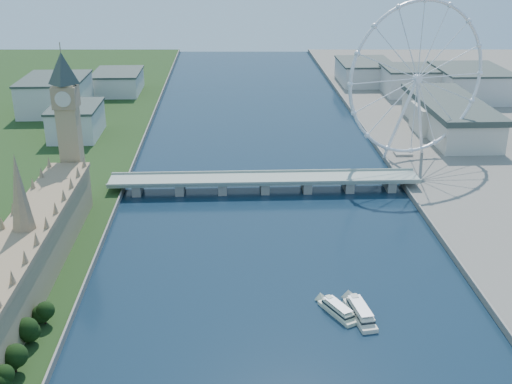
{
  "coord_description": "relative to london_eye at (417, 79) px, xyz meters",
  "views": [
    {
      "loc": [
        -24.4,
        -126.07,
        170.68
      ],
      "look_at": [
        -9.97,
        210.0,
        34.98
      ],
      "focal_mm": 45.0,
      "sensor_mm": 36.0,
      "label": 1
    }
  ],
  "objects": [
    {
      "name": "london_eye",
      "position": [
        0.0,
        0.0,
        0.0
      ],
      "size": [
        113.6,
        39.12,
        124.3
      ],
      "color": "silver",
      "rests_on": "ground"
    },
    {
      "name": "county_hall",
      "position": [
        55.02,
        74.92,
        -67.52
      ],
      "size": [
        54.0,
        144.0,
        35.0
      ],
      "primitive_type": null,
      "color": "beige",
      "rests_on": "ground"
    },
    {
      "name": "big_ben",
      "position": [
        -247.98,
        -77.08,
        -0.95
      ],
      "size": [
        20.02,
        20.02,
        110.0
      ],
      "color": "tan",
      "rests_on": "ground"
    },
    {
      "name": "city_skyline",
      "position": [
        -80.75,
        205.0,
        -50.56
      ],
      "size": [
        505.0,
        280.0,
        32.0
      ],
      "color": "beige",
      "rests_on": "ground"
    },
    {
      "name": "tour_boat_far",
      "position": [
        -83.29,
        -221.09,
        -67.52
      ],
      "size": [
        12.88,
        32.5,
        7.01
      ],
      "primitive_type": null,
      "rotation": [
        0.0,
        0.0,
        0.15
      ],
      "color": "beige",
      "rests_on": "ground"
    },
    {
      "name": "westminster_bridge",
      "position": [
        -119.98,
        -55.08,
        -60.89
      ],
      "size": [
        220.0,
        22.0,
        9.5
      ],
      "color": "gray",
      "rests_on": "ground"
    },
    {
      "name": "parliament_range",
      "position": [
        -247.98,
        -185.08,
        -49.04
      ],
      "size": [
        24.0,
        200.0,
        70.0
      ],
      "color": "tan",
      "rests_on": "ground"
    },
    {
      "name": "tour_boat_near",
      "position": [
        -93.57,
        -217.98,
        -67.52
      ],
      "size": [
        18.74,
        27.71,
        6.06
      ],
      "primitive_type": null,
      "rotation": [
        0.0,
        0.0,
        0.47
      ],
      "color": "beige",
      "rests_on": "ground"
    }
  ]
}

